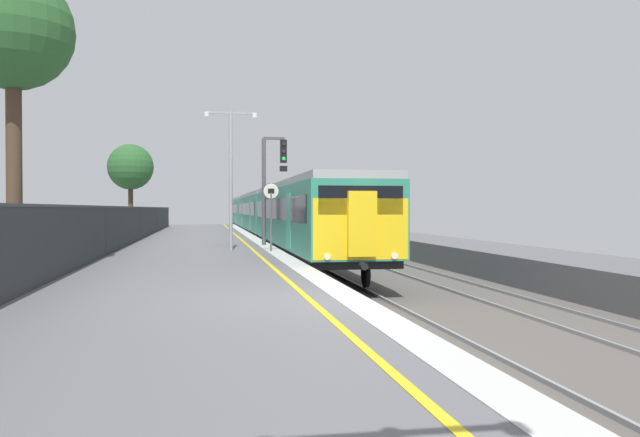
% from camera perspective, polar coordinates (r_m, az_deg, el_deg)
% --- Properties ---
extents(ground, '(17.40, 110.00, 1.21)m').
position_cam_1_polar(ground, '(12.26, 13.28, -9.47)').
color(ground, slate).
extents(commuter_train_at_platform, '(2.83, 59.62, 3.81)m').
position_cam_1_polar(commuter_train_at_platform, '(47.25, -4.82, 0.49)').
color(commuter_train_at_platform, '#2D846B').
rests_on(commuter_train_at_platform, ground).
extents(signal_gantry, '(1.10, 0.24, 4.67)m').
position_cam_1_polar(signal_gantry, '(28.29, -4.35, 3.60)').
color(signal_gantry, '#47474C').
rests_on(signal_gantry, ground).
extents(speed_limit_sign, '(0.59, 0.08, 2.53)m').
position_cam_1_polar(speed_limit_sign, '(24.11, -4.30, 0.95)').
color(speed_limit_sign, '#59595B').
rests_on(speed_limit_sign, ground).
extents(platform_lamp_mid, '(2.00, 0.20, 5.30)m').
position_cam_1_polar(platform_lamp_mid, '(24.97, -7.79, 4.46)').
color(platform_lamp_mid, '#93999E').
rests_on(platform_lamp_mid, ground).
extents(background_tree_left, '(3.02, 3.02, 5.86)m').
position_cam_1_polar(background_tree_left, '(45.20, -16.24, 4.21)').
color(background_tree_left, '#473323').
rests_on(background_tree_left, ground).
extents(background_tree_centre, '(3.16, 3.16, 7.91)m').
position_cam_1_polar(background_tree_centre, '(19.69, -25.13, 14.29)').
color(background_tree_centre, '#473323').
rests_on(background_tree_centre, ground).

